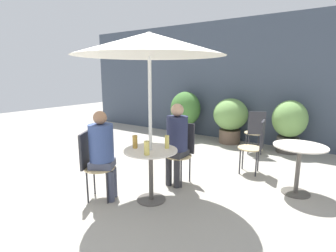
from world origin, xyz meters
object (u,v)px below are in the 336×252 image
(bistro_chair_2, at_px, (255,129))
(beer_glass_2, at_px, (147,148))
(bistro_chair_3, at_px, (256,143))
(bistro_chair_1, at_px, (92,160))
(beer_glass_0, at_px, (167,142))
(bistro_chair_0, at_px, (182,147))
(beer_glass_1, at_px, (135,142))
(seated_person_0, at_px, (177,137))
(seated_person_1, at_px, (102,148))
(potted_plant_2, at_px, (289,123))
(cafe_table_far, at_px, (299,158))
(umbrella, at_px, (149,45))
(potted_plant_0, at_px, (185,111))
(cafe_table_near, at_px, (151,162))
(potted_plant_1, at_px, (230,117))

(bistro_chair_2, xyz_separation_m, beer_glass_2, (-0.42, -3.08, 0.25))
(bistro_chair_3, distance_m, beer_glass_2, 2.12)
(bistro_chair_1, bearing_deg, beer_glass_0, -85.27)
(bistro_chair_0, xyz_separation_m, beer_glass_1, (-0.21, -0.85, 0.25))
(seated_person_0, xyz_separation_m, seated_person_1, (-0.54, -0.97, -0.02))
(bistro_chair_2, height_order, potted_plant_2, potted_plant_2)
(cafe_table_far, distance_m, seated_person_0, 1.75)
(bistro_chair_0, bearing_deg, umbrella, -90.00)
(cafe_table_far, xyz_separation_m, bistro_chair_1, (-2.26, -1.74, 0.02))
(bistro_chair_2, distance_m, potted_plant_0, 2.07)
(cafe_table_far, relative_size, bistro_chair_3, 0.76)
(cafe_table_near, height_order, umbrella, umbrella)
(bistro_chair_1, bearing_deg, potted_plant_1, -36.88)
(bistro_chair_2, distance_m, beer_glass_0, 2.74)
(beer_glass_0, height_order, beer_glass_2, beer_glass_0)
(beer_glass_2, bearing_deg, bistro_chair_2, 82.21)
(bistro_chair_1, relative_size, umbrella, 0.43)
(beer_glass_1, relative_size, potted_plant_2, 0.15)
(cafe_table_near, distance_m, cafe_table_far, 2.07)
(bistro_chair_0, bearing_deg, seated_person_1, -116.52)
(bistro_chair_0, distance_m, potted_plant_2, 2.85)
(seated_person_1, bearing_deg, potted_plant_0, -16.68)
(seated_person_1, relative_size, beer_glass_1, 7.00)
(bistro_chair_2, height_order, bistro_chair_3, same)
(bistro_chair_1, xyz_separation_m, beer_glass_2, (0.78, 0.21, 0.25))
(potted_plant_1, distance_m, umbrella, 3.75)
(bistro_chair_3, relative_size, seated_person_0, 0.74)
(cafe_table_far, xyz_separation_m, seated_person_1, (-2.13, -1.66, 0.19))
(beer_glass_0, relative_size, potted_plant_2, 0.15)
(bistro_chair_3, bearing_deg, bistro_chair_2, -171.40)
(bistro_chair_0, distance_m, seated_person_0, 0.25)
(cafe_table_near, relative_size, bistro_chair_1, 0.76)
(beer_glass_1, distance_m, potted_plant_2, 3.72)
(bistro_chair_0, relative_size, potted_plant_0, 0.76)
(umbrella, bearing_deg, potted_plant_1, 94.41)
(bistro_chair_2, relative_size, potted_plant_2, 0.82)
(potted_plant_2, bearing_deg, beer_glass_1, -110.29)
(seated_person_0, bearing_deg, beer_glass_0, -73.41)
(bistro_chair_3, height_order, seated_person_1, seated_person_1)
(cafe_table_far, height_order, bistro_chair_2, bistro_chair_2)
(cafe_table_near, distance_m, bistro_chair_3, 1.96)
(beer_glass_1, height_order, potted_plant_0, potted_plant_0)
(seated_person_0, bearing_deg, potted_plant_0, 117.62)
(seated_person_1, bearing_deg, umbrella, -90.00)
(bistro_chair_3, height_order, potted_plant_1, potted_plant_1)
(beer_glass_1, bearing_deg, seated_person_1, -141.27)
(cafe_table_far, distance_m, bistro_chair_0, 1.68)
(beer_glass_2, relative_size, potted_plant_0, 0.14)
(potted_plant_0, distance_m, potted_plant_2, 2.55)
(bistro_chair_2, relative_size, beer_glass_1, 5.35)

